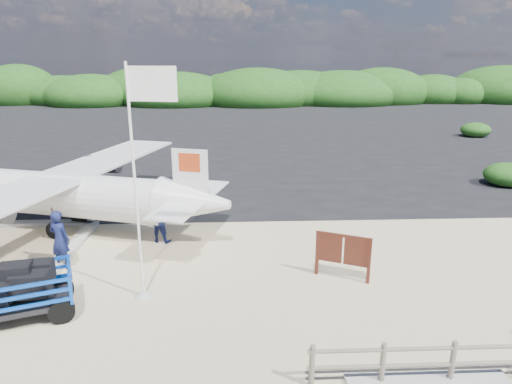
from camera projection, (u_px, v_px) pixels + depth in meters
ground at (191, 279)px, 14.33m from camera, size 160.00×160.00×0.00m
asphalt_apron at (220, 130)px, 43.03m from camera, size 90.00×50.00×0.04m
vegetation_band at (226, 103)px, 66.95m from camera, size 124.00×8.00×4.40m
fence at (449, 382)px, 9.80m from camera, size 6.40×2.00×1.10m
baggage_cart at (18, 319)px, 12.14m from camera, size 3.53×2.73×1.56m
flagpole at (144, 296)px, 13.29m from camera, size 1.40×0.80×6.59m
signboard at (341, 278)px, 14.35m from camera, size 1.74×0.93×1.51m
crew_a at (60, 240)px, 14.82m from camera, size 0.85×0.71×1.97m
crew_b at (159, 219)px, 16.96m from camera, size 1.03×0.91×1.78m
aircraft_large at (378, 148)px, 34.30m from camera, size 18.86×18.86×4.55m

